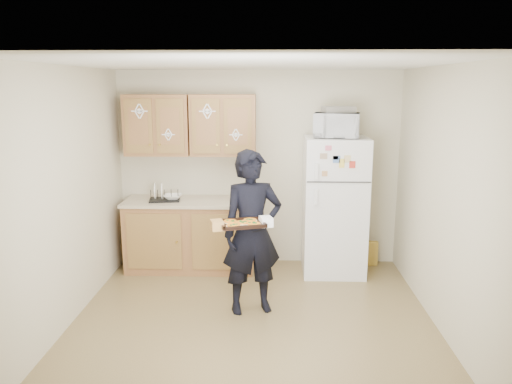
% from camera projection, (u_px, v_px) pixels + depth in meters
% --- Properties ---
extents(floor, '(3.60, 3.60, 0.00)m').
position_uv_depth(floor, '(253.00, 322.00, 4.97)').
color(floor, brown).
rests_on(floor, ground).
extents(ceiling, '(3.60, 3.60, 0.00)m').
position_uv_depth(ceiling, '(252.00, 64.00, 4.44)').
color(ceiling, white).
rests_on(ceiling, wall_back).
extents(wall_back, '(3.60, 0.04, 2.50)m').
position_uv_depth(wall_back, '(258.00, 169.00, 6.46)').
color(wall_back, beige).
rests_on(wall_back, floor).
extents(wall_front, '(3.60, 0.04, 2.50)m').
position_uv_depth(wall_front, '(240.00, 269.00, 2.95)').
color(wall_front, beige).
rests_on(wall_front, floor).
extents(wall_left, '(0.04, 3.60, 2.50)m').
position_uv_depth(wall_left, '(65.00, 199.00, 4.77)').
color(wall_left, beige).
rests_on(wall_left, floor).
extents(wall_right, '(0.04, 3.60, 2.50)m').
position_uv_depth(wall_right, '(445.00, 202.00, 4.65)').
color(wall_right, beige).
rests_on(wall_right, floor).
extents(refrigerator, '(0.75, 0.70, 1.70)m').
position_uv_depth(refrigerator, '(334.00, 206.00, 6.16)').
color(refrigerator, white).
rests_on(refrigerator, floor).
extents(base_cabinet, '(1.60, 0.60, 0.86)m').
position_uv_depth(base_cabinet, '(191.00, 236.00, 6.35)').
color(base_cabinet, brown).
rests_on(base_cabinet, floor).
extents(countertop, '(1.64, 0.64, 0.04)m').
position_uv_depth(countertop, '(190.00, 202.00, 6.26)').
color(countertop, '#B7A38C').
rests_on(countertop, base_cabinet).
extents(upper_cab_left, '(0.80, 0.33, 0.75)m').
position_uv_depth(upper_cab_left, '(158.00, 125.00, 6.20)').
color(upper_cab_left, brown).
rests_on(upper_cab_left, wall_back).
extents(upper_cab_right, '(0.80, 0.33, 0.75)m').
position_uv_depth(upper_cab_right, '(223.00, 125.00, 6.18)').
color(upper_cab_right, brown).
rests_on(upper_cab_right, wall_back).
extents(cereal_box, '(0.20, 0.07, 0.32)m').
position_uv_depth(cereal_box, '(370.00, 253.00, 6.52)').
color(cereal_box, '#E9D452').
rests_on(cereal_box, floor).
extents(person, '(0.71, 0.57, 1.69)m').
position_uv_depth(person, '(252.00, 233.00, 5.07)').
color(person, black).
rests_on(person, floor).
extents(baking_tray, '(0.49, 0.42, 0.04)m').
position_uv_depth(baking_tray, '(242.00, 224.00, 4.75)').
color(baking_tray, black).
rests_on(baking_tray, person).
extents(pizza_front_left, '(0.14, 0.14, 0.02)m').
position_uv_depth(pizza_front_left, '(233.00, 225.00, 4.66)').
color(pizza_front_left, orange).
rests_on(pizza_front_left, baking_tray).
extents(pizza_front_right, '(0.14, 0.14, 0.02)m').
position_uv_depth(pizza_front_right, '(254.00, 224.00, 4.71)').
color(pizza_front_right, orange).
rests_on(pizza_front_right, baking_tray).
extents(pizza_back_left, '(0.14, 0.14, 0.02)m').
position_uv_depth(pizza_back_left, '(230.00, 221.00, 4.79)').
color(pizza_back_left, orange).
rests_on(pizza_back_left, baking_tray).
extents(pizza_back_right, '(0.14, 0.14, 0.02)m').
position_uv_depth(pizza_back_right, '(250.00, 220.00, 4.84)').
color(pizza_back_right, orange).
rests_on(pizza_back_right, baking_tray).
extents(pizza_center, '(0.14, 0.14, 0.02)m').
position_uv_depth(pizza_center, '(242.00, 223.00, 4.75)').
color(pizza_center, orange).
rests_on(pizza_center, baking_tray).
extents(microwave, '(0.58, 0.44, 0.29)m').
position_uv_depth(microwave, '(337.00, 125.00, 5.90)').
color(microwave, white).
rests_on(microwave, refrigerator).
extents(foil_pan, '(0.40, 0.31, 0.08)m').
position_uv_depth(foil_pan, '(339.00, 109.00, 5.89)').
color(foil_pan, '#A8A9AF').
rests_on(foil_pan, microwave).
extents(dish_rack, '(0.41, 0.33, 0.15)m').
position_uv_depth(dish_rack, '(164.00, 195.00, 6.22)').
color(dish_rack, black).
rests_on(dish_rack, countertop).
extents(bowl, '(0.24, 0.24, 0.06)m').
position_uv_depth(bowl, '(173.00, 197.00, 6.22)').
color(bowl, white).
rests_on(bowl, dish_rack).
extents(soap_bottle, '(0.10, 0.10, 0.21)m').
position_uv_depth(soap_bottle, '(237.00, 193.00, 6.14)').
color(soap_bottle, white).
rests_on(soap_bottle, countertop).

